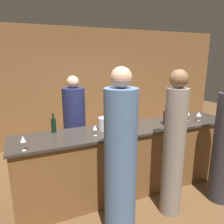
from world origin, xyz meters
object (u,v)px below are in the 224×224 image
(wine_bottle_1, at_px, (134,115))
(ice_bucket, at_px, (104,124))
(bartender, at_px, (75,131))
(guest_0, at_px, (120,163))
(guest_1, at_px, (174,148))
(wine_bottle_2, at_px, (54,125))
(wine_bottle_0, at_px, (165,117))

(wine_bottle_1, bearing_deg, ice_bucket, -161.51)
(bartender, relative_size, ice_bucket, 9.52)
(bartender, distance_m, guest_0, 1.60)
(bartender, xyz_separation_m, guest_1, (0.94, -1.52, 0.11))
(bartender, distance_m, ice_bucket, 0.87)
(bartender, relative_size, wine_bottle_2, 6.51)
(guest_0, distance_m, ice_bucket, 0.87)
(wine_bottle_0, bearing_deg, bartender, 144.72)
(bartender, bearing_deg, guest_1, 121.86)
(guest_1, height_order, wine_bottle_2, guest_1)
(wine_bottle_0, xyz_separation_m, ice_bucket, (-1.00, 0.13, -0.02))
(guest_1, distance_m, wine_bottle_2, 1.69)
(guest_1, distance_m, wine_bottle_1, 0.99)
(guest_0, distance_m, wine_bottle_1, 1.30)
(wine_bottle_1, relative_size, ice_bucket, 1.53)
(guest_0, relative_size, wine_bottle_2, 7.26)
(wine_bottle_0, xyz_separation_m, wine_bottle_2, (-1.70, 0.33, -0.01))
(guest_1, height_order, wine_bottle_1, guest_1)
(ice_bucket, bearing_deg, guest_0, -98.99)
(guest_1, bearing_deg, guest_0, -174.34)
(guest_0, xyz_separation_m, guest_1, (0.81, 0.08, 0.01))
(wine_bottle_2, bearing_deg, guest_0, -61.26)
(bartender, height_order, wine_bottle_1, bartender)
(wine_bottle_2, xyz_separation_m, ice_bucket, (0.70, -0.20, -0.01))
(wine_bottle_0, relative_size, wine_bottle_1, 1.05)
(ice_bucket, bearing_deg, guest_1, -47.99)
(guest_0, xyz_separation_m, wine_bottle_1, (0.75, 1.04, 0.23))
(guest_0, distance_m, guest_1, 0.82)
(guest_0, xyz_separation_m, wine_bottle_2, (-0.57, 1.03, 0.22))
(bartender, bearing_deg, ice_bucket, 109.03)
(bartender, xyz_separation_m, wine_bottle_1, (0.88, -0.56, 0.34))
(guest_0, bearing_deg, wine_bottle_2, 118.74)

